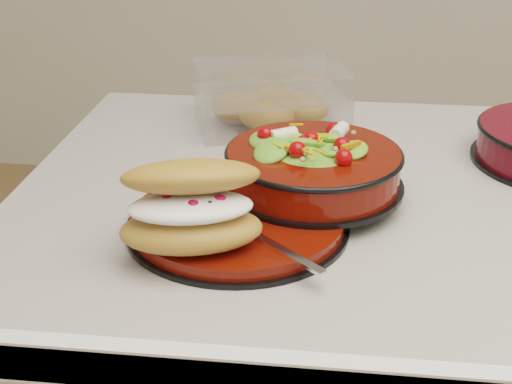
# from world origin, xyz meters

# --- Properties ---
(dinner_plate) EXTENTS (0.27, 0.27, 0.02)m
(dinner_plate) POSITION_xyz_m (-0.31, -0.13, 0.91)
(dinner_plate) COLOR black
(dinner_plate) RESTS_ON island_counter
(salad_bowl) EXTENTS (0.23, 0.23, 0.10)m
(salad_bowl) POSITION_xyz_m (-0.22, -0.04, 0.96)
(salad_bowl) COLOR black
(salad_bowl) RESTS_ON dinner_plate
(croissant) EXTENTS (0.17, 0.13, 0.09)m
(croissant) POSITION_xyz_m (-0.35, -0.20, 0.97)
(croissant) COLOR #C2883B
(croissant) RESTS_ON dinner_plate
(fork) EXTENTS (0.12, 0.11, 0.00)m
(fork) POSITION_xyz_m (-0.26, -0.20, 0.92)
(fork) COLOR silver
(fork) RESTS_ON dinner_plate
(pastry_box) EXTENTS (0.27, 0.23, 0.09)m
(pastry_box) POSITION_xyz_m (-0.31, 0.24, 0.94)
(pastry_box) COLOR white
(pastry_box) RESTS_ON island_counter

